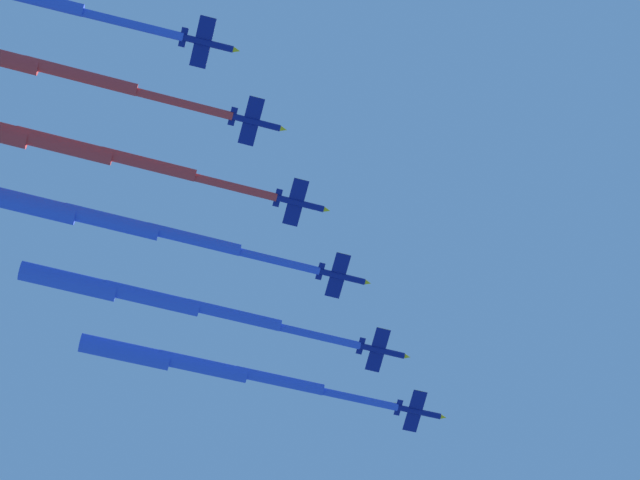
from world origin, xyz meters
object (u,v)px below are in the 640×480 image
jet_port_inner (149,298)px  jet_port_mid (61,146)px  jet_starboard_inner (109,222)px  jet_lead (200,366)px

jet_port_inner → jet_port_mid: 32.00m
jet_port_inner → jet_starboard_inner: jet_starboard_inner is taller
jet_port_inner → jet_starboard_inner: bearing=-61.3°
jet_lead → jet_port_inner: (7.15, -16.19, -1.89)m
jet_starboard_inner → jet_lead: bearing=116.1°
jet_lead → jet_port_inner: 17.80m
jet_port_inner → jet_port_mid: size_ratio=1.03×
jet_starboard_inner → jet_port_mid: size_ratio=1.01×
jet_lead → jet_port_inner: bearing=-66.2°
jet_port_inner → jet_port_mid: (14.97, -28.27, 0.91)m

